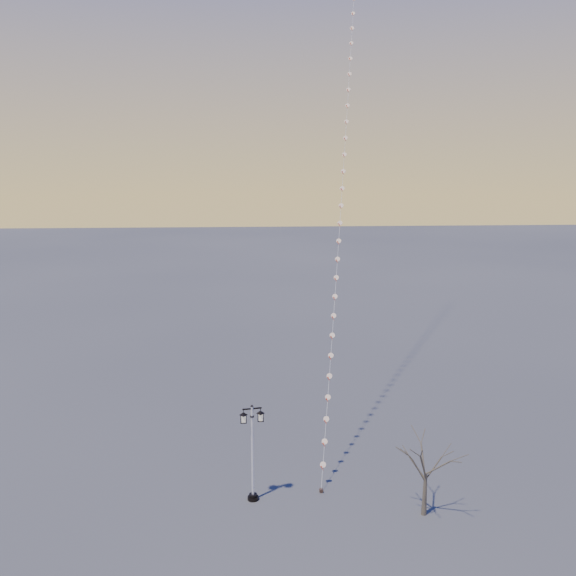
{
  "coord_description": "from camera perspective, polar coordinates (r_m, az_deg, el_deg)",
  "views": [
    {
      "loc": [
        -2.2,
        -30.45,
        18.63
      ],
      "look_at": [
        0.1,
        5.99,
        11.08
      ],
      "focal_mm": 37.79,
      "sensor_mm": 36.0,
      "label": 1
    }
  ],
  "objects": [
    {
      "name": "street_lamp",
      "position": [
        34.75,
        -3.36,
        -14.79
      ],
      "size": [
        1.43,
        0.66,
        5.68
      ],
      "rotation": [
        0.0,
        0.0,
        0.17
      ],
      "color": "black",
      "rests_on": "ground"
    },
    {
      "name": "ground",
      "position": [
        35.77,
        0.47,
        -19.71
      ],
      "size": [
        300.0,
        300.0,
        0.0
      ],
      "primitive_type": "plane",
      "color": "#454646",
      "rests_on": "ground"
    },
    {
      "name": "bare_tree",
      "position": [
        34.2,
        12.89,
        -15.63
      ],
      "size": [
        2.69,
        2.69,
        4.47
      ],
      "rotation": [
        0.0,
        0.0,
        0.18
      ],
      "color": "#4F4737",
      "rests_on": "ground"
    },
    {
      "name": "kite_train",
      "position": [
        49.68,
        5.58,
        18.03
      ],
      "size": [
        8.12,
        34.87,
        48.47
      ],
      "rotation": [
        0.0,
        0.0,
        0.01
      ],
      "color": "#37261C",
      "rests_on": "ground"
    }
  ]
}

